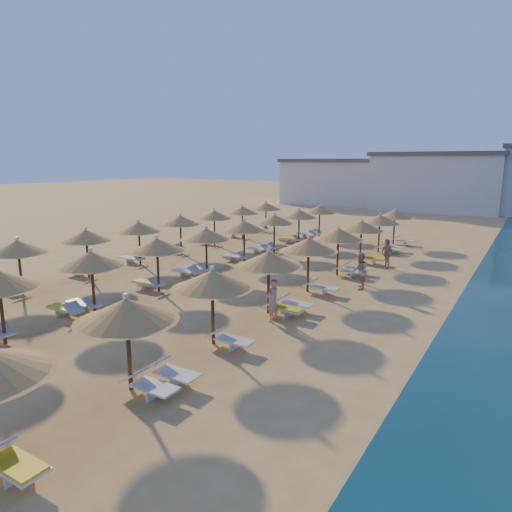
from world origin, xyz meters
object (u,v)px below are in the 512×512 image
Objects in this scene: parasol_row_east at (290,252)px; beachgoer_c at (387,254)px; parasol_row_west at (183,240)px; beachgoer_a at (273,301)px; beachgoer_b at (360,271)px.

parasol_row_east is 21.31× the size of beachgoer_c.
parasol_row_west is 21.80× the size of beachgoer_a.
parasol_row_west reaches higher than beachgoer_a.
parasol_row_east is at bearing 0.00° from parasol_row_west.
beachgoer_a is (6.78, -2.64, -1.42)m from parasol_row_west.
parasol_row_east is 9.14m from beachgoer_c.
beachgoer_b is 1.05× the size of beachgoer_c.
beachgoer_b is (8.14, 3.64, -1.35)m from parasol_row_west.
beachgoer_a is 0.93× the size of beachgoer_b.
beachgoer_c is at bearing 78.31° from parasol_row_east.
beachgoer_c is (1.83, 8.84, -1.40)m from parasol_row_east.
beachgoer_b is at bearing 61.42° from parasol_row_east.
beachgoer_b is at bearing -47.54° from beachgoer_c.
parasol_row_east is 6.16m from parasol_row_west.
beachgoer_a is 0.98× the size of beachgoer_c.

